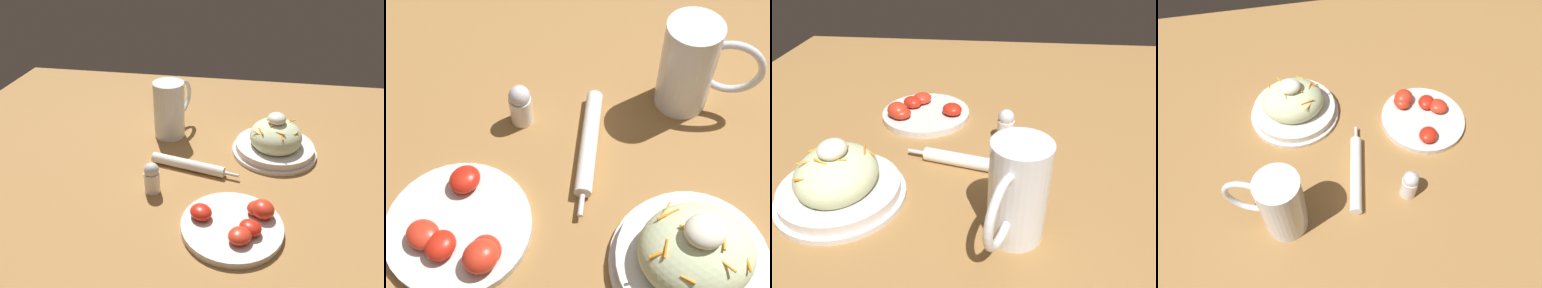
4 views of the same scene
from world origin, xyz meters
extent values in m
plane|color=#9E703D|center=(0.00, 0.00, 0.00)|extent=(1.43, 1.43, 0.00)
cylinder|color=silver|center=(-0.21, 0.23, 0.01)|extent=(0.22, 0.22, 0.01)
cylinder|color=silver|center=(-0.21, 0.23, 0.02)|extent=(0.20, 0.20, 0.02)
ellipsoid|color=beige|center=(-0.21, 0.23, 0.05)|extent=(0.15, 0.13, 0.08)
cylinder|color=orange|center=(-0.16, 0.25, 0.08)|extent=(0.03, 0.01, 0.01)
cylinder|color=orange|center=(-0.23, 0.27, 0.08)|extent=(0.02, 0.03, 0.01)
cylinder|color=orange|center=(-0.17, 0.24, 0.08)|extent=(0.01, 0.02, 0.00)
cylinder|color=orange|center=(-0.19, 0.23, 0.09)|extent=(0.01, 0.02, 0.01)
cylinder|color=orange|center=(-0.23, 0.22, 0.09)|extent=(0.01, 0.02, 0.00)
cylinder|color=orange|center=(-0.26, 0.27, 0.07)|extent=(0.00, 0.02, 0.00)
cylinder|color=orange|center=(-0.18, 0.28, 0.08)|extent=(0.02, 0.01, 0.00)
cylinder|color=orange|center=(-0.18, 0.20, 0.08)|extent=(0.03, 0.01, 0.00)
cylinder|color=orange|center=(-0.23, 0.24, 0.09)|extent=(0.01, 0.02, 0.01)
cylinder|color=orange|center=(-0.17, 0.19, 0.07)|extent=(0.02, 0.03, 0.00)
ellipsoid|color=white|center=(-0.21, 0.23, 0.10)|extent=(0.05, 0.05, 0.03)
cylinder|color=white|center=(-0.26, -0.05, 0.08)|extent=(0.08, 0.08, 0.16)
cylinder|color=#B76B14|center=(-0.26, -0.05, 0.05)|extent=(0.08, 0.08, 0.10)
cylinder|color=white|center=(-0.26, -0.05, 0.11)|extent=(0.08, 0.08, 0.01)
torus|color=white|center=(-0.32, -0.03, 0.09)|extent=(0.10, 0.05, 0.10)
cylinder|color=white|center=(-0.10, 0.03, 0.01)|extent=(0.06, 0.19, 0.03)
cylinder|color=silver|center=(-0.08, 0.13, 0.01)|extent=(0.02, 0.04, 0.01)
cylinder|color=silver|center=(0.09, 0.15, 0.01)|extent=(0.20, 0.20, 0.01)
ellipsoid|color=red|center=(0.11, 0.18, 0.03)|extent=(0.06, 0.06, 0.03)
ellipsoid|color=red|center=(0.05, 0.20, 0.03)|extent=(0.05, 0.05, 0.03)
ellipsoid|color=red|center=(0.08, 0.09, 0.03)|extent=(0.06, 0.06, 0.03)
ellipsoid|color=red|center=(0.14, 0.17, 0.03)|extent=(0.06, 0.06, 0.03)
ellipsoid|color=red|center=(0.06, 0.21, 0.03)|extent=(0.07, 0.07, 0.03)
cylinder|color=white|center=(0.00, -0.04, 0.03)|extent=(0.04, 0.04, 0.05)
sphere|color=silver|center=(0.00, -0.04, 0.06)|extent=(0.03, 0.03, 0.03)
camera|label=1|loc=(0.66, 0.16, 0.53)|focal=35.96mm
camera|label=2|loc=(-0.04, 0.49, 0.65)|focal=49.12mm
camera|label=3|loc=(-0.67, -0.02, 0.41)|focal=34.67mm
camera|label=4|loc=(-0.20, -0.39, 0.70)|focal=34.61mm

